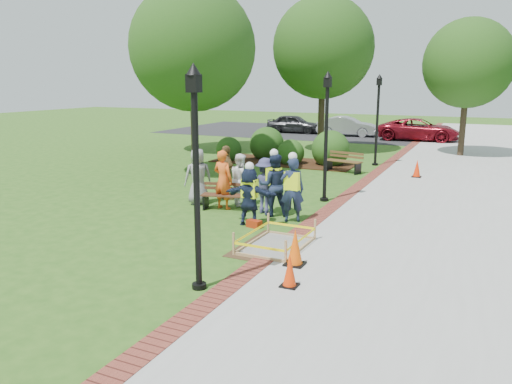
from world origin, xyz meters
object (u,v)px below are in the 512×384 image
at_px(wet_concrete_pad, 276,238).
at_px(hivis_worker_b, 292,188).
at_px(bench_near, 226,201).
at_px(hivis_worker_c, 274,183).
at_px(cone_front, 290,272).
at_px(hivis_worker_a, 250,194).
at_px(lamp_near, 196,162).

height_order(wet_concrete_pad, hivis_worker_b, hivis_worker_b).
relative_size(bench_near, hivis_worker_c, 0.79).
bearing_deg(bench_near, cone_front, -50.00).
distance_m(hivis_worker_b, hivis_worker_c, 0.81).
bearing_deg(hivis_worker_a, bench_near, 139.34).
xyz_separation_m(cone_front, hivis_worker_b, (-1.66, 4.40, 0.67)).
distance_m(lamp_near, hivis_worker_a, 4.75).
distance_m(wet_concrete_pad, cone_front, 2.39).
height_order(cone_front, hivis_worker_a, hivis_worker_a).
relative_size(lamp_near, hivis_worker_b, 2.13).
height_order(cone_front, hivis_worker_b, hivis_worker_b).
height_order(bench_near, hivis_worker_a, hivis_worker_a).
bearing_deg(hivis_worker_b, cone_front, -69.38).
distance_m(wet_concrete_pad, hivis_worker_a, 2.15).
bearing_deg(bench_near, wet_concrete_pad, -43.43).
height_order(wet_concrete_pad, hivis_worker_a, hivis_worker_a).
xyz_separation_m(lamp_near, hivis_worker_b, (-0.08, 5.20, -1.49)).
bearing_deg(hivis_worker_a, hivis_worker_c, 79.81).
distance_m(cone_front, hivis_worker_b, 4.75).
distance_m(hivis_worker_a, hivis_worker_c, 1.22).
bearing_deg(cone_front, hivis_worker_a, 126.07).
distance_m(cone_front, hivis_worker_c, 5.36).
relative_size(cone_front, hivis_worker_b, 0.33).
bearing_deg(wet_concrete_pad, hivis_worker_c, 114.37).
bearing_deg(lamp_near, wet_concrete_pad, 82.02).
height_order(hivis_worker_a, hivis_worker_b, hivis_worker_b).
relative_size(lamp_near, hivis_worker_a, 2.39).
xyz_separation_m(bench_near, cone_front, (4.00, -4.77, 0.06)).
xyz_separation_m(wet_concrete_pad, hivis_worker_a, (-1.43, 1.47, 0.66)).
xyz_separation_m(bench_near, hivis_worker_b, (2.35, -0.37, 0.73)).
distance_m(wet_concrete_pad, hivis_worker_c, 3.03).
distance_m(wet_concrete_pad, bench_near, 3.90).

